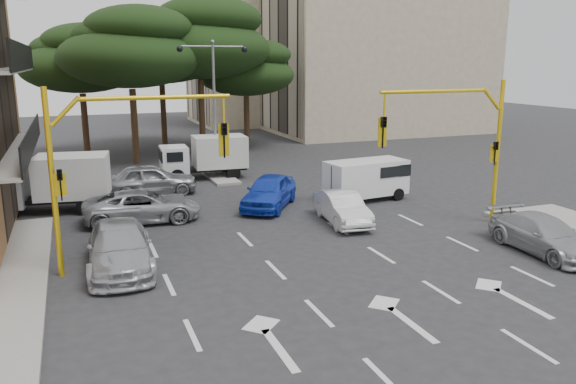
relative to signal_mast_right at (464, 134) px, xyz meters
name	(u,v)px	position (x,y,z in m)	size (l,w,h in m)	color
ground	(330,262)	(-6.80, -1.99, -3.88)	(120.00, 120.00, 0.00)	#28282B
median_strip	(216,174)	(-6.80, 14.01, -3.81)	(1.40, 6.00, 0.15)	gray
apartment_beige_near	(378,33)	(13.15, 30.01, 5.47)	(20.20, 12.15, 18.70)	tan
apartment_beige_far	(267,46)	(6.15, 42.01, 4.47)	(16.20, 12.15, 16.70)	tan
pine_left_near	(131,47)	(-10.75, 19.96, 3.72)	(9.15, 9.15, 10.23)	#382616
pine_center	(200,38)	(-5.75, 21.96, 4.41)	(9.98, 9.98, 11.16)	#382616
pine_left_far	(81,58)	(-13.75, 23.96, 3.03)	(8.32, 8.32, 9.30)	#382616
pine_right	(247,68)	(-1.75, 23.96, 2.33)	(7.49, 7.49, 8.37)	#382616
pine_back	(161,49)	(-7.75, 26.96, 3.72)	(9.15, 9.15, 10.23)	#382616
signal_mast_right	(464,134)	(0.00, 0.00, 0.00)	(5.79, 0.37, 6.00)	yellow
signal_mast_left	(111,153)	(-13.61, 0.00, 0.00)	(5.79, 0.37, 6.00)	yellow
street_lamp_center	(214,84)	(-6.80, 14.01, 1.54)	(4.16, 0.36, 7.77)	slate
car_white_hatch	(342,208)	(-4.26, 2.20, -3.22)	(1.40, 4.02, 1.32)	silver
car_blue_compact	(269,191)	(-6.30, 5.77, -3.12)	(1.82, 4.51, 1.54)	#1636B9
car_silver_wagon	(120,247)	(-13.56, 0.04, -3.15)	(2.06, 5.06, 1.47)	#AEB0B6
car_silver_cross_a	(143,206)	(-12.15, 5.45, -3.20)	(2.27, 4.93, 1.37)	#A3A4AB
car_silver_cross_b	(151,179)	(-11.12, 10.47, -3.09)	(1.87, 4.65, 1.58)	#929599
car_silver_parked	(544,235)	(0.80, -3.81, -3.23)	(1.83, 4.50, 1.31)	#A3A6AB
van_white	(366,180)	(-1.34, 5.46, -2.88)	(1.82, 4.03, 2.01)	white
box_truck_a	(51,184)	(-15.80, 8.65, -2.59)	(2.21, 5.26, 2.59)	silver
box_truck_b	(204,157)	(-7.61, 13.51, -2.65)	(2.11, 5.03, 2.47)	white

